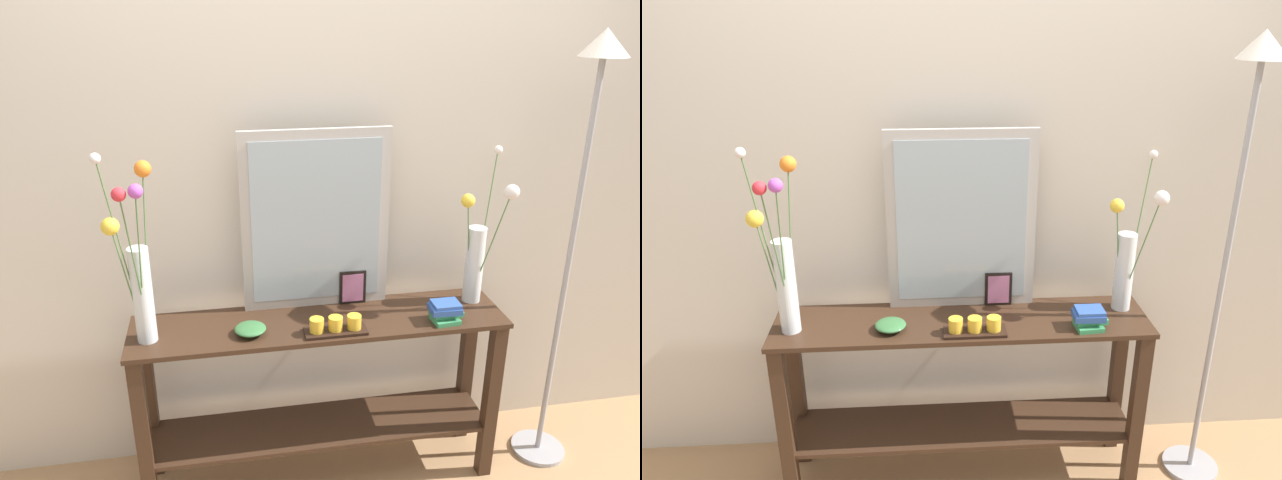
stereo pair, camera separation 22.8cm
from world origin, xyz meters
TOP-DOWN VIEW (x-y plane):
  - ground_plane at (0.00, 0.00)m, footprint 7.00×6.00m
  - wall_back at (0.00, 0.29)m, footprint 6.40×0.08m
  - console_table at (0.00, 0.00)m, footprint 1.51×0.34m
  - mirror_leaning at (0.01, 0.14)m, footprint 0.60×0.03m
  - tall_vase_left at (-0.68, -0.04)m, footprint 0.19×0.23m
  - vase_right at (0.68, 0.05)m, footprint 0.22×0.29m
  - candle_tray at (0.04, -0.11)m, footprint 0.24×0.09m
  - picture_frame_small at (0.16, 0.12)m, footprint 0.11×0.01m
  - decorative_bowl at (-0.28, -0.06)m, footprint 0.12×0.12m
  - book_stack at (0.50, -0.09)m, footprint 0.14×0.10m
  - floor_lamp at (1.04, -0.05)m, footprint 0.24×0.24m

SIDE VIEW (x-z plane):
  - ground_plane at x=0.00m, z-range -0.02..0.00m
  - console_table at x=0.00m, z-range 0.10..0.87m
  - decorative_bowl at x=-0.28m, z-range 0.78..0.82m
  - candle_tray at x=0.04m, z-range 0.77..0.84m
  - book_stack at x=0.50m, z-range 0.78..0.86m
  - picture_frame_small at x=0.16m, z-range 0.78..0.92m
  - vase_right at x=0.68m, z-range 0.68..1.32m
  - tall_vase_left at x=-0.68m, z-range 0.70..1.44m
  - mirror_leaning at x=0.01m, z-range 0.78..1.52m
  - floor_lamp at x=1.04m, z-range 0.33..2.22m
  - wall_back at x=0.00m, z-range 0.00..2.70m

